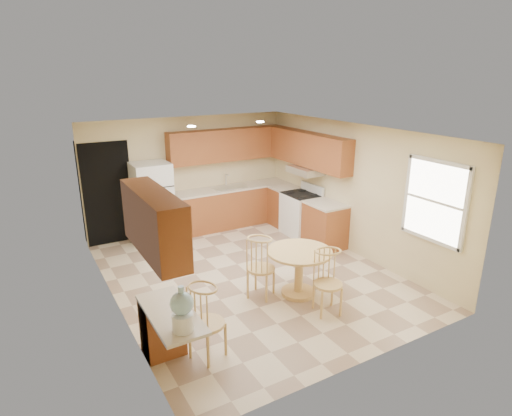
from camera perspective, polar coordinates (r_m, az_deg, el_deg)
floor at (r=7.58m, az=-0.76°, el=-8.91°), size 5.50×5.50×0.00m
ceiling at (r=6.84m, az=-0.84°, el=10.15°), size 4.50×5.50×0.02m
wall_back at (r=9.52m, az=-8.93°, el=4.48°), size 4.50×0.02×2.50m
wall_front at (r=5.06m, az=14.76°, el=-8.11°), size 4.50×0.02×2.50m
wall_left at (r=6.39m, az=-18.73°, el=-2.95°), size 0.02×5.50×2.50m
wall_right at (r=8.40m, az=12.74°, el=2.45°), size 0.02×5.50×2.50m
doorway at (r=9.10m, az=-19.14°, el=1.77°), size 0.90×0.02×2.10m
base_cab_back at (r=9.81m, az=-3.31°, el=0.13°), size 2.75×0.60×0.87m
counter_back at (r=9.68m, az=-3.36°, el=2.70°), size 2.75×0.63×0.04m
base_cab_right_a at (r=9.84m, az=3.86°, el=0.17°), size 0.60×0.59×0.87m
counter_right_a at (r=9.71m, az=3.92°, el=2.73°), size 0.63×0.59×0.04m
base_cab_right_b at (r=8.74m, az=9.16°, el=-2.34°), size 0.60×0.80×0.87m
counter_right_b at (r=8.59m, az=9.31°, el=0.51°), size 0.63×0.80×0.04m
upper_cab_back at (r=9.60m, az=-3.83°, el=8.42°), size 2.75×0.33×0.70m
upper_cab_right at (r=9.07m, az=7.04°, el=7.77°), size 0.33×2.42×0.70m
upper_cab_left at (r=4.75m, az=-13.46°, el=-1.89°), size 0.33×1.40×0.70m
sink at (r=9.67m, az=-3.49°, el=2.80°), size 0.78×0.44×0.01m
range_hood at (r=9.08m, az=6.62°, el=5.03°), size 0.50×0.76×0.14m
desk_pedestal at (r=5.67m, az=-12.36°, el=-15.22°), size 0.48×0.42×0.72m
desk_top at (r=5.15m, az=-11.30°, el=-13.67°), size 0.50×1.20×0.04m
window at (r=7.12m, az=22.76°, el=0.83°), size 0.06×1.12×1.30m
can_light_a at (r=7.70m, az=-8.60°, el=10.72°), size 0.14×0.14×0.02m
can_light_b at (r=8.32m, az=0.57°, el=11.42°), size 0.14×0.14×0.02m
refrigerator at (r=9.02m, az=-13.61°, el=0.68°), size 0.73×0.71×1.66m
stove at (r=9.29m, az=6.04°, el=-0.75°), size 0.65×0.76×1.09m
dining_table at (r=6.80m, az=5.77°, el=-7.68°), size 1.02×1.02×0.75m
chair_table_a at (r=6.59m, az=1.09°, el=-7.35°), size 0.44×0.55×0.99m
chair_table_b at (r=6.27m, az=10.16°, el=-9.28°), size 0.42×0.45×0.96m
chair_desk at (r=5.30m, az=-6.15°, el=-14.36°), size 0.43×0.56×0.98m
water_crock at (r=4.69m, az=-9.81°, el=-13.34°), size 0.25×0.25×0.52m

